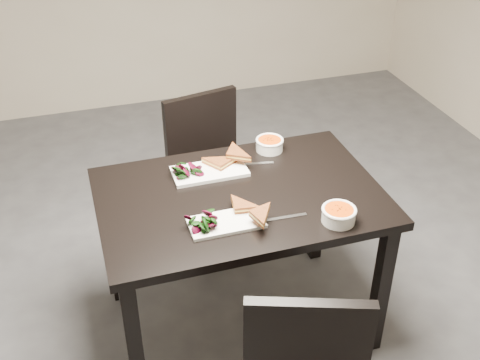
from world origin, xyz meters
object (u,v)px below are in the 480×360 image
(plate_near, at_px, (226,223))
(plate_far, at_px, (209,171))
(soup_bowl_near, at_px, (339,214))
(chair_far, at_px, (211,163))
(table, at_px, (240,213))
(chair_near, at_px, (303,354))
(soup_bowl_far, at_px, (270,144))

(plate_near, xyz_separation_m, plate_far, (0.04, 0.38, 0.00))
(plate_near, distance_m, soup_bowl_near, 0.45)
(plate_near, bearing_deg, chair_far, 79.10)
(table, relative_size, chair_near, 1.41)
(chair_near, xyz_separation_m, soup_bowl_far, (0.22, 0.98, 0.30))
(soup_bowl_near, height_order, plate_far, soup_bowl_near)
(plate_near, bearing_deg, plate_far, 84.71)
(chair_far, bearing_deg, soup_bowl_far, -75.73)
(chair_near, distance_m, soup_bowl_far, 1.05)
(chair_far, xyz_separation_m, soup_bowl_far, (0.19, -0.39, 0.30))
(chair_far, relative_size, plate_near, 2.87)
(soup_bowl_far, bearing_deg, table, -128.24)
(table, distance_m, chair_far, 0.72)
(soup_bowl_near, height_order, soup_bowl_far, soup_bowl_near)
(table, bearing_deg, chair_near, -87.77)
(soup_bowl_near, xyz_separation_m, plate_far, (-0.39, 0.50, -0.03))
(table, xyz_separation_m, plate_far, (-0.08, 0.20, 0.11))
(plate_near, relative_size, soup_bowl_far, 2.22)
(chair_far, distance_m, plate_near, 0.94)
(chair_near, xyz_separation_m, plate_near, (-0.14, 0.48, 0.27))
(chair_near, xyz_separation_m, plate_far, (-0.11, 0.87, 0.27))
(plate_far, bearing_deg, table, -67.92)
(chair_near, bearing_deg, table, 112.10)
(chair_far, xyz_separation_m, soup_bowl_near, (0.26, -1.00, 0.30))
(chair_far, height_order, plate_near, chair_far)
(table, bearing_deg, soup_bowl_far, 51.76)
(plate_far, relative_size, soup_bowl_far, 2.50)
(plate_near, xyz_separation_m, soup_bowl_far, (0.36, 0.49, 0.03))
(table, height_order, soup_bowl_far, soup_bowl_far)
(soup_bowl_near, bearing_deg, plate_far, 128.36)
(soup_bowl_far, bearing_deg, soup_bowl_near, -83.49)
(soup_bowl_far, bearing_deg, plate_near, -126.07)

